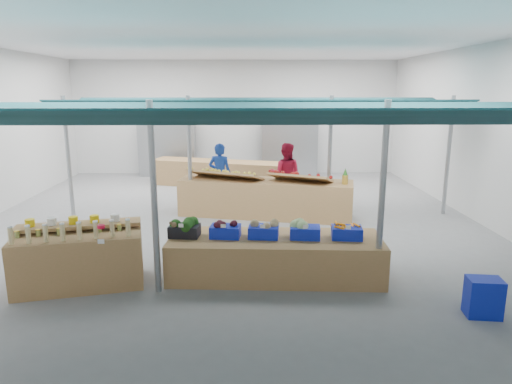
% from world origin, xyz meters
% --- Properties ---
extents(floor, '(13.00, 13.00, 0.00)m').
position_xyz_m(floor, '(0.00, 0.00, 0.00)').
color(floor, slate).
rests_on(floor, ground).
extents(hall, '(13.00, 13.00, 13.00)m').
position_xyz_m(hall, '(0.00, 1.44, 2.65)').
color(hall, silver).
rests_on(hall, ground).
extents(pole_grid, '(10.00, 4.60, 3.00)m').
position_xyz_m(pole_grid, '(0.75, -1.75, 1.81)').
color(pole_grid, gray).
rests_on(pole_grid, floor).
extents(awnings, '(9.50, 7.08, 0.30)m').
position_xyz_m(awnings, '(0.75, -1.75, 2.78)').
color(awnings, '#0B2E30').
rests_on(awnings, pole_grid).
extents(back_shelving_left, '(2.00, 0.50, 2.00)m').
position_xyz_m(back_shelving_left, '(-2.50, 6.00, 1.00)').
color(back_shelving_left, '#B23F33').
rests_on(back_shelving_left, floor).
extents(back_shelving_right, '(2.00, 0.50, 2.00)m').
position_xyz_m(back_shelving_right, '(2.00, 6.00, 1.00)').
color(back_shelving_right, '#B23F33').
rests_on(back_shelving_right, floor).
extents(bottle_shelf, '(2.13, 1.53, 1.16)m').
position_xyz_m(bottle_shelf, '(-2.31, -3.73, 0.47)').
color(bottle_shelf, olive).
rests_on(bottle_shelf, floor).
extents(veg_counter, '(3.65, 1.40, 0.70)m').
position_xyz_m(veg_counter, '(0.90, -3.44, 0.35)').
color(veg_counter, olive).
rests_on(veg_counter, floor).
extents(fruit_counter, '(4.44, 1.95, 0.93)m').
position_xyz_m(fruit_counter, '(0.89, 0.39, 0.46)').
color(fruit_counter, olive).
rests_on(fruit_counter, floor).
extents(far_counter, '(4.76, 2.32, 0.85)m').
position_xyz_m(far_counter, '(-0.40, 4.03, 0.42)').
color(far_counter, olive).
rests_on(far_counter, floor).
extents(crate_stack, '(0.50, 0.38, 0.56)m').
position_xyz_m(crate_stack, '(3.75, -4.92, 0.28)').
color(crate_stack, '#1122B8').
rests_on(crate_stack, floor).
extents(vendor_left, '(0.71, 0.54, 1.73)m').
position_xyz_m(vendor_left, '(-0.31, 1.49, 0.86)').
color(vendor_left, navy).
rests_on(vendor_left, floor).
extents(vendor_right, '(0.96, 0.82, 1.73)m').
position_xyz_m(vendor_right, '(1.49, 1.49, 0.86)').
color(vendor_right, '#AC1533').
rests_on(vendor_right, floor).
extents(crate_broccoli, '(0.54, 0.43, 0.35)m').
position_xyz_m(crate_broccoli, '(-0.65, -3.35, 0.86)').
color(crate_broccoli, black).
rests_on(crate_broccoli, veg_counter).
extents(crate_beets, '(0.54, 0.43, 0.29)m').
position_xyz_m(crate_beets, '(0.05, -3.39, 0.83)').
color(crate_beets, '#1122B8').
rests_on(crate_beets, veg_counter).
extents(crate_celeriac, '(0.54, 0.43, 0.31)m').
position_xyz_m(crate_celeriac, '(0.70, -3.43, 0.84)').
color(crate_celeriac, '#1122B8').
rests_on(crate_celeriac, veg_counter).
extents(crate_cabbage, '(0.54, 0.43, 0.35)m').
position_xyz_m(crate_cabbage, '(1.39, -3.47, 0.86)').
color(crate_cabbage, '#1122B8').
rests_on(crate_cabbage, veg_counter).
extents(crate_carrots, '(0.54, 0.43, 0.29)m').
position_xyz_m(crate_carrots, '(2.09, -3.51, 0.81)').
color(crate_carrots, '#1122B8').
rests_on(crate_carrots, veg_counter).
extents(sparrow, '(0.12, 0.09, 0.11)m').
position_xyz_m(sparrow, '(-0.81, -3.47, 0.95)').
color(sparrow, brown).
rests_on(sparrow, crate_broccoli).
extents(pole_ribbon, '(0.12, 0.12, 0.28)m').
position_xyz_m(pole_ribbon, '(-1.81, -4.07, 1.08)').
color(pole_ribbon, red).
rests_on(pole_ribbon, pole_grid).
extents(apple_heap_yellow, '(2.02, 1.45, 0.27)m').
position_xyz_m(apple_heap_yellow, '(-0.14, 0.51, 1.09)').
color(apple_heap_yellow, '#997247').
rests_on(apple_heap_yellow, fruit_counter).
extents(apple_heap_red, '(1.66, 1.27, 0.27)m').
position_xyz_m(apple_heap_red, '(1.72, 0.10, 1.09)').
color(apple_heap_red, '#997247').
rests_on(apple_heap_red, fruit_counter).
extents(pineapple, '(0.14, 0.14, 0.39)m').
position_xyz_m(pineapple, '(2.77, -0.14, 1.11)').
color(pineapple, '#8C6019').
rests_on(pineapple, fruit_counter).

